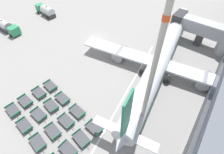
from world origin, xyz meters
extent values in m
plane|color=gray|center=(0.00, 0.00, 0.00)|extent=(500.00, 500.00, 0.00)
cube|color=#232D3D|center=(29.95, 0.00, 6.09)|extent=(0.12, 85.27, 3.54)
cube|color=#A8AAB2|center=(23.47, 13.49, 4.61)|extent=(13.19, 3.67, 3.12)
cube|color=#2D2D33|center=(16.94, 13.76, 4.61)|extent=(2.59, 4.78, 3.75)
cube|color=#38383D|center=(23.47, 13.49, 1.52)|extent=(1.72, 2.88, 3.05)
cylinder|color=silver|center=(18.92, -0.61, 3.22)|extent=(9.29, 41.57, 3.68)
sphere|color=silver|center=(16.10, 19.92, 3.22)|extent=(3.49, 3.49, 3.49)
cone|color=silver|center=(21.74, -21.14, 3.22)|extent=(4.06, 4.85, 3.49)
cube|color=#146B4C|center=(21.64, -20.46, 8.81)|extent=(0.65, 2.77, 7.51)
cube|color=silver|center=(21.64, -20.46, 3.77)|extent=(10.14, 2.74, 0.24)
cube|color=silver|center=(19.14, -2.25, 2.39)|extent=(36.00, 8.31, 0.44)
cylinder|color=gray|center=(28.37, -0.58, 1.36)|extent=(3.16, 4.42, 2.63)
cylinder|color=gray|center=(9.81, -3.13, 1.36)|extent=(3.16, 4.42, 2.63)
cube|color=#146B4C|center=(18.92, -0.61, 2.58)|extent=(8.79, 37.47, 0.66)
cylinder|color=#56565B|center=(17.17, 12.12, 1.49)|extent=(0.24, 0.24, 1.62)
sphere|color=black|center=(17.17, 12.12, 0.68)|extent=(1.36, 1.36, 1.36)
cylinder|color=#56565B|center=(22.19, -4.34, 1.49)|extent=(0.24, 0.24, 1.62)
sphere|color=black|center=(22.19, -4.34, 0.68)|extent=(1.36, 1.36, 1.36)
cylinder|color=#56565B|center=(16.77, -5.09, 1.49)|extent=(0.24, 0.24, 1.62)
sphere|color=black|center=(16.77, -5.09, 0.68)|extent=(1.36, 1.36, 1.36)
cube|color=#2D8C5B|center=(-24.45, 1.57, 1.44)|extent=(2.20, 2.54, 2.07)
cube|color=#333338|center=(-20.15, 0.99, 0.58)|extent=(5.13, 2.94, 1.17)
cylinder|color=#B7BABC|center=(-20.15, 0.99, 1.78)|extent=(4.92, 3.14, 2.54)
sphere|color=#333338|center=(-20.15, 0.99, 3.05)|extent=(0.44, 0.44, 0.44)
sphere|color=black|center=(-24.05, 2.62, 0.45)|extent=(0.90, 0.90, 0.90)
sphere|color=black|center=(-24.34, 0.45, 0.45)|extent=(0.90, 0.90, 0.90)
sphere|color=black|center=(-18.58, 1.88, 0.45)|extent=(0.90, 0.90, 0.90)
sphere|color=black|center=(-18.88, -0.29, 0.45)|extent=(0.90, 0.90, 0.90)
cube|color=#2D8C5B|center=(-19.30, -11.62, 1.47)|extent=(2.25, 2.55, 2.12)
cube|color=#333338|center=(-24.36, -11.58, 0.56)|extent=(5.69, 2.58, 1.11)
cylinder|color=#B7BABC|center=(-24.36, -11.58, 1.69)|extent=(5.40, 2.41, 2.36)
sphere|color=#333338|center=(-24.36, -11.58, 2.87)|extent=(0.44, 0.44, 0.44)
sphere|color=black|center=(-19.62, -12.82, 0.45)|extent=(0.90, 0.90, 0.90)
sphere|color=black|center=(-19.60, -10.42, 0.45)|extent=(0.90, 0.90, 0.90)
sphere|color=black|center=(-26.02, -10.36, 0.45)|extent=(0.90, 0.90, 0.90)
cube|color=#424449|center=(1.98, -26.89, 0.55)|extent=(3.09, 2.21, 0.10)
cube|color=#237F56|center=(3.34, -27.11, 0.76)|extent=(0.36, 1.77, 0.32)
cube|color=#237F56|center=(0.61, -26.67, 0.76)|extent=(0.36, 1.77, 0.32)
cube|color=#333338|center=(3.72, -27.17, 0.43)|extent=(0.70, 0.17, 0.06)
sphere|color=black|center=(2.84, -27.80, 0.18)|extent=(0.36, 0.36, 0.36)
sphere|color=black|center=(3.08, -26.30, 0.18)|extent=(0.36, 0.36, 0.36)
sphere|color=black|center=(0.87, -27.48, 0.18)|extent=(0.36, 0.36, 0.36)
sphere|color=black|center=(1.12, -25.99, 0.18)|extent=(0.36, 0.36, 0.36)
cube|color=#424449|center=(6.25, -27.60, 0.55)|extent=(3.08, 2.19, 0.10)
cube|color=#237F56|center=(7.61, -27.81, 0.76)|extent=(0.35, 1.77, 0.32)
cube|color=#237F56|center=(4.88, -27.39, 0.76)|extent=(0.35, 1.77, 0.32)
cube|color=#333338|center=(8.00, -27.86, 0.43)|extent=(0.70, 0.17, 0.06)
sphere|color=black|center=(7.11, -28.50, 0.18)|extent=(0.36, 0.36, 0.36)
sphere|color=black|center=(7.34, -27.00, 0.18)|extent=(0.36, 0.36, 0.36)
sphere|color=black|center=(5.15, -28.19, 0.18)|extent=(0.36, 0.36, 0.36)
sphere|color=black|center=(5.38, -26.70, 0.18)|extent=(0.36, 0.36, 0.36)
cube|color=#424449|center=(10.47, -28.21, 0.55)|extent=(3.14, 2.31, 0.10)
cube|color=#237F56|center=(11.82, -28.48, 0.76)|extent=(0.44, 1.76, 0.32)
cube|color=#237F56|center=(9.12, -27.93, 0.76)|extent=(0.44, 1.76, 0.32)
cube|color=#333338|center=(12.20, -28.56, 0.43)|extent=(0.70, 0.20, 0.06)
sphere|color=black|center=(11.29, -29.15, 0.18)|extent=(0.36, 0.36, 0.36)
sphere|color=black|center=(11.59, -27.67, 0.18)|extent=(0.36, 0.36, 0.36)
sphere|color=black|center=(9.34, -28.75, 0.18)|extent=(0.36, 0.36, 0.36)
sphere|color=black|center=(9.65, -27.27, 0.18)|extent=(0.36, 0.36, 0.36)
cube|color=#424449|center=(2.13, -24.35, 0.55)|extent=(3.03, 2.10, 0.10)
cube|color=#237F56|center=(3.50, -24.52, 0.76)|extent=(0.29, 1.78, 0.32)
cube|color=#237F56|center=(0.76, -24.19, 0.76)|extent=(0.29, 1.78, 0.32)
cube|color=#333338|center=(3.89, -24.56, 0.43)|extent=(0.70, 0.14, 0.06)
sphere|color=black|center=(3.03, -25.22, 0.18)|extent=(0.36, 0.36, 0.36)
sphere|color=black|center=(3.20, -23.72, 0.18)|extent=(0.36, 0.36, 0.36)
sphere|color=black|center=(1.05, -24.99, 0.18)|extent=(0.36, 0.36, 0.36)
sphere|color=black|center=(1.23, -23.49, 0.18)|extent=(0.36, 0.36, 0.36)
cube|color=#424449|center=(6.55, -24.81, 0.55)|extent=(3.00, 2.04, 0.10)
cube|color=#237F56|center=(7.92, -24.94, 0.76)|extent=(0.25, 1.78, 0.32)
cube|color=#237F56|center=(5.17, -24.68, 0.76)|extent=(0.25, 1.78, 0.32)
cube|color=#333338|center=(8.31, -24.98, 0.43)|extent=(0.70, 0.13, 0.06)
sphere|color=black|center=(7.46, -25.66, 0.18)|extent=(0.36, 0.36, 0.36)
sphere|color=black|center=(7.61, -24.15, 0.18)|extent=(0.36, 0.36, 0.36)
sphere|color=black|center=(5.49, -25.47, 0.18)|extent=(0.36, 0.36, 0.36)
sphere|color=black|center=(5.63, -23.96, 0.18)|extent=(0.36, 0.36, 0.36)
cube|color=#424449|center=(10.99, -25.54, 0.55)|extent=(3.13, 2.30, 0.10)
cube|color=#237F56|center=(12.34, -25.80, 0.76)|extent=(0.43, 1.76, 0.32)
cube|color=#237F56|center=(9.64, -25.27, 0.76)|extent=(0.43, 1.76, 0.32)
cube|color=#333338|center=(12.73, -25.88, 0.43)|extent=(0.70, 0.20, 0.06)
sphere|color=black|center=(11.82, -26.47, 0.18)|extent=(0.36, 0.36, 0.36)
sphere|color=black|center=(12.11, -24.99, 0.18)|extent=(0.36, 0.36, 0.36)
sphere|color=black|center=(9.87, -26.08, 0.18)|extent=(0.36, 0.36, 0.36)
sphere|color=black|center=(10.16, -24.60, 0.18)|extent=(0.36, 0.36, 0.36)
cube|color=#424449|center=(15.26, -26.29, 0.55)|extent=(3.01, 2.06, 0.10)
cube|color=#237F56|center=(13.89, -26.15, 0.76)|extent=(0.26, 1.78, 0.32)
sphere|color=black|center=(16.32, -25.64, 0.18)|extent=(0.36, 0.36, 0.36)
sphere|color=black|center=(14.19, -26.94, 0.18)|extent=(0.36, 0.36, 0.36)
sphere|color=black|center=(14.35, -25.44, 0.18)|extent=(0.36, 0.36, 0.36)
cube|color=#424449|center=(2.69, -21.57, 0.55)|extent=(3.04, 2.13, 0.10)
cube|color=#237F56|center=(4.05, -21.74, 0.76)|extent=(0.31, 1.78, 0.32)
cube|color=#237F56|center=(1.32, -21.39, 0.76)|extent=(0.31, 1.78, 0.32)
cube|color=#333338|center=(4.44, -21.79, 0.43)|extent=(0.70, 0.15, 0.06)
sphere|color=black|center=(3.58, -22.44, 0.18)|extent=(0.36, 0.36, 0.36)
sphere|color=black|center=(3.77, -20.94, 0.18)|extent=(0.36, 0.36, 0.36)
sphere|color=black|center=(1.61, -22.19, 0.18)|extent=(0.36, 0.36, 0.36)
sphere|color=black|center=(1.80, -20.69, 0.18)|extent=(0.36, 0.36, 0.36)
cube|color=#424449|center=(6.95, -22.26, 0.55)|extent=(3.13, 2.30, 0.10)
cube|color=#237F56|center=(8.30, -22.53, 0.76)|extent=(0.43, 1.76, 0.32)
cube|color=#237F56|center=(5.59, -21.99, 0.76)|extent=(0.43, 1.76, 0.32)
cube|color=#333338|center=(8.68, -22.61, 0.43)|extent=(0.70, 0.20, 0.06)
sphere|color=black|center=(7.77, -23.19, 0.18)|extent=(0.36, 0.36, 0.36)
sphere|color=black|center=(8.07, -21.71, 0.18)|extent=(0.36, 0.36, 0.36)
sphere|color=black|center=(5.82, -22.80, 0.18)|extent=(0.36, 0.36, 0.36)
sphere|color=black|center=(6.12, -21.32, 0.18)|extent=(0.36, 0.36, 0.36)
cube|color=#424449|center=(11.48, -22.94, 0.55)|extent=(3.03, 2.11, 0.10)
cube|color=#237F56|center=(12.85, -23.10, 0.76)|extent=(0.29, 1.78, 0.32)
cube|color=#237F56|center=(10.12, -22.77, 0.76)|extent=(0.29, 1.78, 0.32)
cube|color=#333338|center=(13.24, -23.15, 0.43)|extent=(0.70, 0.14, 0.06)
sphere|color=black|center=(12.38, -23.81, 0.18)|extent=(0.36, 0.36, 0.36)
sphere|color=black|center=(12.56, -22.31, 0.18)|extent=(0.36, 0.36, 0.36)
sphere|color=black|center=(10.41, -23.57, 0.18)|extent=(0.36, 0.36, 0.36)
sphere|color=black|center=(10.59, -22.07, 0.18)|extent=(0.36, 0.36, 0.36)
cube|color=#424449|center=(15.72, -23.79, 0.55)|extent=(3.15, 2.35, 0.10)
cube|color=#237F56|center=(17.07, -24.09, 0.76)|extent=(0.46, 1.76, 0.32)
cube|color=#237F56|center=(14.37, -23.50, 0.76)|extent=(0.46, 1.76, 0.32)
cube|color=#333338|center=(17.45, -24.17, 0.43)|extent=(0.70, 0.21, 0.06)
sphere|color=black|center=(16.53, -24.74, 0.18)|extent=(0.36, 0.36, 0.36)
sphere|color=black|center=(16.85, -23.27, 0.18)|extent=(0.36, 0.36, 0.36)
sphere|color=black|center=(14.59, -24.32, 0.18)|extent=(0.36, 0.36, 0.36)
sphere|color=black|center=(14.91, -22.84, 0.18)|extent=(0.36, 0.36, 0.36)
cube|color=#424449|center=(3.16, -19.07, 0.55)|extent=(3.10, 2.25, 0.10)
cube|color=#237F56|center=(4.52, -19.31, 0.76)|extent=(0.39, 1.77, 0.32)
cube|color=#237F56|center=(1.80, -18.83, 0.76)|extent=(0.39, 1.77, 0.32)
cube|color=#333338|center=(4.90, -19.37, 0.43)|extent=(0.70, 0.18, 0.06)
sphere|color=black|center=(4.01, -19.98, 0.18)|extent=(0.36, 0.36, 0.36)
sphere|color=black|center=(4.27, -18.49, 0.18)|extent=(0.36, 0.36, 0.36)
sphere|color=black|center=(2.05, -19.64, 0.18)|extent=(0.36, 0.36, 0.36)
sphere|color=black|center=(2.31, -18.15, 0.18)|extent=(0.36, 0.36, 0.36)
cube|color=#424449|center=(7.47, -19.89, 0.55)|extent=(3.06, 2.16, 0.10)
cube|color=#237F56|center=(8.84, -20.09, 0.76)|extent=(0.33, 1.77, 0.32)
cube|color=#237F56|center=(6.11, -19.70, 0.76)|extent=(0.33, 1.77, 0.32)
cube|color=#333338|center=(9.23, -20.14, 0.43)|extent=(0.70, 0.16, 0.06)
sphere|color=black|center=(8.35, -20.78, 0.18)|extent=(0.36, 0.36, 0.36)
sphere|color=black|center=(8.56, -19.28, 0.18)|extent=(0.36, 0.36, 0.36)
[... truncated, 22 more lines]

